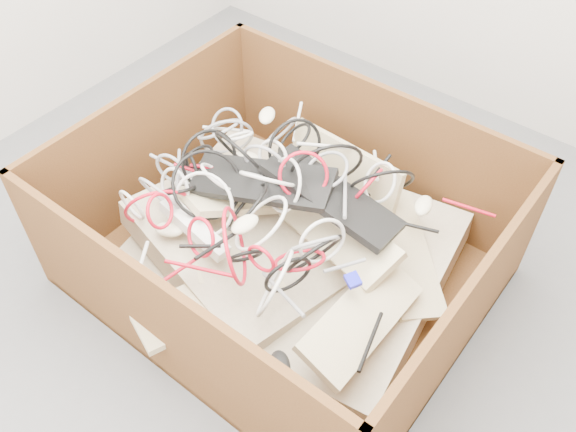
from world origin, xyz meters
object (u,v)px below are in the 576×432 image
Objects in this scene: power_strip_left at (219,183)px; vga_plug at (353,280)px; power_strip_right at (194,228)px; cardboard_box at (280,249)px.

power_strip_left is 7.11× the size of vga_plug.
power_strip_left is 0.61m from vga_plug.
power_strip_left reaches higher than power_strip_right.
cardboard_box is 0.34m from power_strip_right.
vga_plug is at bearing -26.10° from power_strip_left.
cardboard_box is at bearing -168.78° from vga_plug.
power_strip_left is 0.20m from power_strip_right.
cardboard_box is at bearing -9.72° from power_strip_left.
cardboard_box is 0.32m from power_strip_left.
cardboard_box is at bearing 55.58° from power_strip_right.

